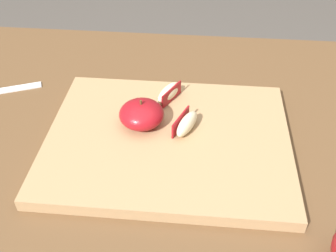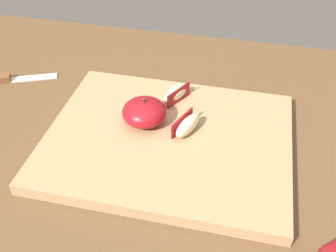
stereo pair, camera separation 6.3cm
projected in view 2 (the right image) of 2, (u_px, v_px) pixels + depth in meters
name	position (u px, v px, depth m)	size (l,w,h in m)	color
dining_table	(163.00, 193.00, 0.72)	(1.18, 0.78, 0.73)	brown
cutting_board	(168.00, 140.00, 0.65)	(0.39, 0.31, 0.02)	#A37F56
apple_half_skin_up	(144.00, 112.00, 0.66)	(0.07, 0.07, 0.05)	maroon
apple_wedge_front	(187.00, 125.00, 0.64)	(0.04, 0.07, 0.03)	beige
apple_wedge_left	(174.00, 93.00, 0.71)	(0.05, 0.06, 0.03)	beige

